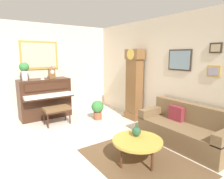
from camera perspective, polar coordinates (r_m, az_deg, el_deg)
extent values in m
cube|color=beige|center=(4.29, -10.91, -16.54)|extent=(6.40, 6.00, 0.10)
cube|color=beige|center=(6.32, -21.19, 5.34)|extent=(0.10, 4.90, 2.80)
cube|color=#B28E3D|center=(6.26, -20.70, 9.46)|extent=(0.03, 1.10, 0.84)
cube|color=#BCB299|center=(6.24, -20.66, 9.46)|extent=(0.01, 0.98, 0.72)
cube|color=beige|center=(5.29, 12.98, 4.92)|extent=(5.30, 0.10, 2.80)
cube|color=#B28E3D|center=(4.34, 27.88, 4.84)|extent=(0.26, 0.03, 0.22)
cube|color=#998EA8|center=(4.33, 27.78, 4.84)|extent=(0.20, 0.01, 0.16)
cube|color=#33281E|center=(4.33, 28.39, 10.77)|extent=(0.24, 0.03, 0.20)
cube|color=tan|center=(4.32, 28.29, 10.78)|extent=(0.18, 0.01, 0.14)
cube|color=#33281E|center=(4.75, 19.42, 8.25)|extent=(0.60, 0.03, 0.48)
cube|color=#7A93A3|center=(4.74, 19.31, 8.25)|extent=(0.54, 0.01, 0.42)
cube|color=brown|center=(3.69, 8.51, -20.30)|extent=(2.10, 1.50, 0.01)
cube|color=#3D2316|center=(6.12, -19.26, -2.44)|extent=(0.60, 1.44, 1.17)
cube|color=#3D2316|center=(5.70, -18.12, -2.30)|extent=(0.28, 1.38, 0.04)
cube|color=white|center=(5.68, -18.15, -1.70)|extent=(0.26, 1.32, 0.08)
cube|color=#3D2316|center=(5.74, -18.61, 0.83)|extent=(0.03, 1.20, 0.20)
cube|color=#3D2316|center=(5.44, -16.03, -6.03)|extent=(0.42, 0.70, 0.04)
cube|color=brown|center=(5.42, -16.06, -5.43)|extent=(0.40, 0.68, 0.08)
cylinder|color=#3D2316|center=(5.27, -18.45, -8.99)|extent=(0.04, 0.04, 0.36)
cylinder|color=#3D2316|center=(5.45, -12.36, -8.02)|extent=(0.04, 0.04, 0.36)
cylinder|color=#3D2316|center=(5.56, -19.42, -8.02)|extent=(0.04, 0.04, 0.36)
cylinder|color=#3D2316|center=(5.74, -13.62, -7.15)|extent=(0.04, 0.04, 0.36)
cube|color=brown|center=(5.80, 6.39, -7.65)|extent=(0.52, 0.34, 0.18)
cube|color=brown|center=(5.61, 6.55, 0.15)|extent=(0.44, 0.28, 1.78)
cube|color=brown|center=(5.52, 6.76, 10.32)|extent=(0.52, 0.32, 0.28)
cylinder|color=gold|center=(5.42, 5.52, 10.34)|extent=(0.30, 0.02, 0.30)
cylinder|color=gold|center=(5.56, 6.18, 0.71)|extent=(0.03, 0.03, 0.70)
cube|color=brown|center=(4.41, 20.25, -12.51)|extent=(1.90, 0.80, 0.42)
cube|color=brown|center=(4.52, 22.76, -6.63)|extent=(1.90, 0.20, 0.44)
cube|color=brown|center=(4.82, 12.01, -6.48)|extent=(0.18, 0.80, 0.20)
cube|color=maroon|center=(4.56, 18.45, -6.71)|extent=(0.34, 0.12, 0.32)
cylinder|color=gold|center=(3.51, 7.54, -14.79)|extent=(0.88, 0.88, 0.04)
torus|color=#4C2B19|center=(3.51, 7.54, -14.79)|extent=(0.88, 0.88, 0.04)
cylinder|color=#4C2B19|center=(3.83, 11.59, -16.08)|extent=(0.04, 0.04, 0.37)
cylinder|color=#4C2B19|center=(3.38, 11.84, -19.90)|extent=(0.04, 0.04, 0.37)
cylinder|color=#4C2B19|center=(3.40, 2.70, -19.53)|extent=(0.04, 0.04, 0.37)
cylinder|color=#4C2B19|center=(3.84, 3.69, -15.78)|extent=(0.04, 0.04, 0.37)
cube|color=brown|center=(6.06, -17.40, 4.58)|extent=(0.12, 0.18, 0.30)
cylinder|color=white|center=(5.99, -17.24, 5.01)|extent=(0.01, 0.11, 0.11)
cone|color=brown|center=(6.04, -17.49, 6.37)|extent=(0.10, 0.10, 0.08)
cylinder|color=silver|center=(5.88, -24.43, 3.76)|extent=(0.15, 0.15, 0.26)
sphere|color=#387F3D|center=(5.86, -24.61, 6.09)|extent=(0.26, 0.26, 0.26)
cone|color=#D199B7|center=(5.82, -24.84, 7.34)|extent=(0.06, 0.06, 0.16)
cylinder|color=white|center=(5.87, -19.84, 2.83)|extent=(0.12, 0.12, 0.01)
cylinder|color=white|center=(5.87, -19.86, 3.08)|extent=(0.08, 0.08, 0.06)
cylinder|color=#234C33|center=(3.64, 7.19, -13.39)|extent=(0.09, 0.09, 0.01)
sphere|color=#285638|center=(3.61, 7.22, -12.24)|extent=(0.17, 0.17, 0.17)
cylinder|color=#285638|center=(3.57, 7.26, -10.53)|extent=(0.04, 0.04, 0.08)
cylinder|color=#935138|center=(5.71, -4.28, -7.69)|extent=(0.24, 0.24, 0.22)
sphere|color=#387F3D|center=(5.64, -4.31, -5.07)|extent=(0.36, 0.36, 0.36)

